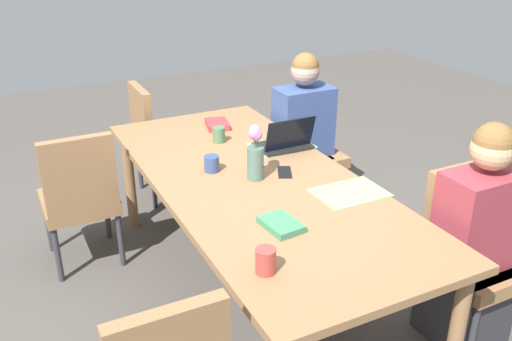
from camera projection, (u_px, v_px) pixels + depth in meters
name	position (u px, v px, depth m)	size (l,w,h in m)	color
ground_plane	(256.00, 292.00, 3.29)	(10.00, 10.00, 0.00)	#4C4742
dining_table	(256.00, 190.00, 3.01)	(2.35, 1.03, 0.74)	olive
chair_far_left_near	(470.00, 245.00, 2.84)	(0.44, 0.44, 0.90)	olive
person_far_left_near	(473.00, 251.00, 2.74)	(0.36, 0.40, 1.19)	#2D2D33
chair_far_left_mid	(304.00, 143.00, 4.12)	(0.44, 0.44, 0.90)	olive
person_far_left_mid	(302.00, 144.00, 4.02)	(0.36, 0.40, 1.19)	#2D2D33
chair_head_left_right_near	(158.00, 136.00, 4.25)	(0.44, 0.44, 0.90)	olive
chair_near_right_mid	(80.00, 194.00, 3.36)	(0.44, 0.44, 0.90)	olive
flower_vase	(256.00, 152.00, 2.93)	(0.10, 0.09, 0.30)	#4C6B60
placemat_far_left_near	(350.00, 193.00, 2.83)	(0.36, 0.26, 0.00)	#7FAD70
placemat_far_left_mid	(282.00, 146.00, 3.41)	(0.36, 0.26, 0.00)	#7FAD70
laptop_far_left_mid	(285.00, 142.00, 3.35)	(0.22, 0.32, 0.21)	black
coffee_mug_near_left	(212.00, 164.00, 3.06)	(0.08, 0.08, 0.09)	#33477A
coffee_mug_near_right	(219.00, 135.00, 3.45)	(0.08, 0.08, 0.10)	#47704C
coffee_mug_centre_left	(266.00, 261.00, 2.18)	(0.08, 0.08, 0.11)	#AD3D38
book_red_cover	(281.00, 224.00, 2.51)	(0.20, 0.14, 0.03)	#3D7F56
book_blue_cover	(217.00, 124.00, 3.72)	(0.20, 0.14, 0.04)	#B73338
phone_black	(285.00, 172.00, 3.05)	(0.15, 0.07, 0.01)	black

